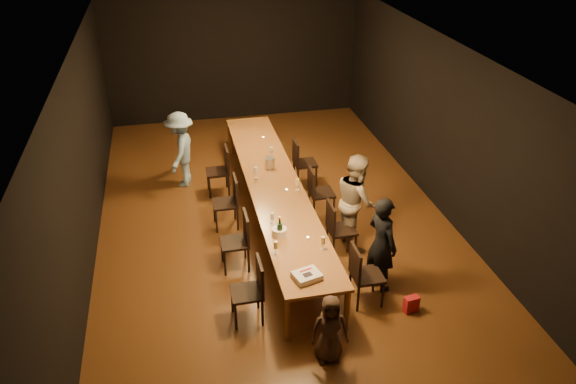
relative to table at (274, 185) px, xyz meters
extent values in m
plane|color=#4C2513|center=(0.00, 0.00, -0.70)|extent=(10.00, 10.00, 0.00)
cube|color=black|center=(0.00, 5.00, 0.80)|extent=(6.00, 0.04, 3.00)
cube|color=black|center=(0.00, -5.00, 0.80)|extent=(6.00, 0.04, 3.00)
cube|color=black|center=(-3.00, 0.00, 0.80)|extent=(0.04, 10.00, 3.00)
cube|color=black|center=(3.00, 0.00, 0.80)|extent=(0.04, 10.00, 3.00)
cube|color=silver|center=(0.00, 0.00, 2.30)|extent=(6.00, 10.00, 0.04)
cube|color=brown|center=(0.00, 0.00, 0.02)|extent=(0.90, 6.00, 0.05)
cylinder|color=brown|center=(-0.40, -2.90, -0.35)|extent=(0.08, 0.08, 0.70)
cylinder|color=brown|center=(0.40, -2.90, -0.35)|extent=(0.08, 0.08, 0.70)
cylinder|color=brown|center=(-0.40, 2.90, -0.35)|extent=(0.08, 0.08, 0.70)
cylinder|color=brown|center=(0.40, 2.90, -0.35)|extent=(0.08, 0.08, 0.70)
imported|color=black|center=(1.15, -2.10, 0.04)|extent=(0.52, 0.63, 1.49)
imported|color=#BBA68C|center=(1.15, -0.94, 0.09)|extent=(0.63, 0.79, 1.59)
imported|color=#80A3C6|center=(-1.48, 1.69, 0.04)|extent=(0.82, 1.09, 1.49)
imported|color=#422F25|center=(0.04, -3.33, -0.23)|extent=(0.50, 0.35, 0.95)
cube|color=red|center=(1.40, -2.74, -0.58)|extent=(0.22, 0.15, 0.24)
cube|color=#273FAC|center=(1.15, -2.01, -0.54)|extent=(0.30, 0.24, 0.32)
cube|color=white|center=(-0.08, -2.64, 0.09)|extent=(0.40, 0.35, 0.08)
cube|color=black|center=(-0.08, -2.67, 0.13)|extent=(0.14, 0.12, 0.00)
cube|color=red|center=(-0.08, -2.57, 0.13)|extent=(0.18, 0.07, 0.00)
cylinder|color=white|center=(-0.23, -1.59, 0.11)|extent=(0.25, 0.25, 0.12)
cylinder|color=#B0B0B5|center=(0.04, 0.58, 0.15)|extent=(0.21, 0.21, 0.19)
cylinder|color=#B2B7B2|center=(0.15, -1.77, 0.06)|extent=(0.05, 0.05, 0.03)
cylinder|color=#B2B7B2|center=(0.15, -0.33, 0.06)|extent=(0.05, 0.05, 0.03)
cylinder|color=#B2B7B2|center=(0.15, 1.86, 0.06)|extent=(0.05, 0.05, 0.03)
camera|label=1|loc=(-1.57, -8.25, 4.60)|focal=35.00mm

